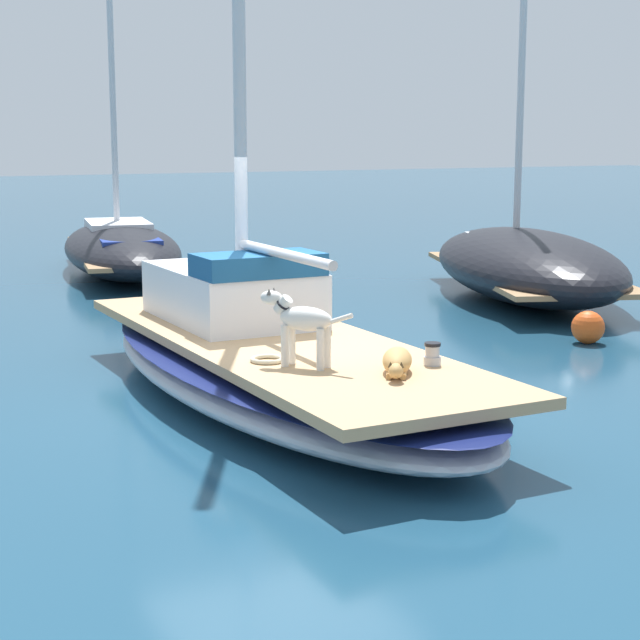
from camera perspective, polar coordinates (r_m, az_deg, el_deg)
The scene contains 11 objects.
ground_plane at distance 10.99m, azimuth -2.33°, elevation -4.36°, with size 120.00×120.00×0.00m, color navy.
sailboat_main at distance 10.91m, azimuth -2.35°, elevation -2.66°, with size 2.62×7.27×0.66m.
mast_main at distance 11.40m, azimuth -4.19°, elevation 16.85°, with size 0.14×2.27×7.60m.
cabin_house at distance 11.79m, azimuth -4.68°, elevation 1.60°, with size 1.43×2.24×0.84m.
dog_tan at distance 9.24m, azimuth 4.23°, elevation -2.29°, with size 0.58×0.85×0.22m.
dog_white at distance 9.44m, azimuth -1.03°, elevation -0.05°, with size 0.62×0.80×0.70m.
deck_winch at distance 9.61m, azimuth 6.15°, elevation -1.89°, with size 0.16×0.16×0.21m.
coiled_rope at distance 9.72m, azimuth -2.89°, elevation -2.16°, with size 0.32×0.32×0.04m, color beige.
moored_boat_far_astern at distance 21.00m, azimuth -10.79°, elevation 3.91°, with size 3.22×6.73×6.32m.
moored_boat_starboard_side at distance 17.86m, azimuth 11.21°, elevation 3.03°, with size 4.59×6.77×6.30m.
mooring_buoy at distance 14.27m, azimuth 14.41°, elevation -0.39°, with size 0.44×0.44×0.44m, color #E55119.
Camera 1 is at (-4.34, -9.71, 2.76)m, focal length 58.64 mm.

